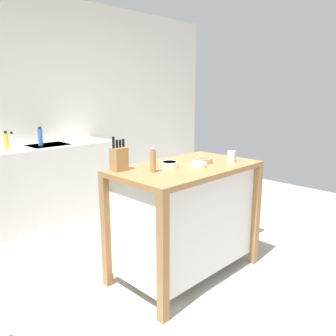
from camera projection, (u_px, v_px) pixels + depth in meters
The scene contains 15 objects.
ground_plane at pixel (203, 275), 2.82m from camera, with size 6.40×6.40×0.00m, color #ADA8A0.
wall_back at pixel (51, 106), 4.23m from camera, with size 5.40×0.10×2.60m, color silver.
kitchen_island at pixel (186, 215), 2.74m from camera, with size 1.18×0.68×0.92m.
knife_block at pixel (119, 158), 2.47m from camera, with size 0.11×0.09×0.25m.
bowl_stoneware_deep at pixel (170, 164), 2.61m from camera, with size 0.13×0.13×0.04m.
bowl_ceramic_small at pixel (204, 160), 2.76m from camera, with size 0.13×0.13×0.04m.
bowl_ceramic_wide at pixel (198, 164), 2.61m from camera, with size 0.13×0.13×0.04m.
drinking_cup at pixel (232, 156), 2.80m from camera, with size 0.07×0.07×0.09m.
pepper_grinder at pixel (153, 160), 2.43m from camera, with size 0.04×0.04×0.18m.
trash_bin at pixel (233, 210), 3.43m from camera, with size 0.36×0.28×0.63m.
sink_counter at pixel (50, 182), 4.00m from camera, with size 1.48×0.60×0.89m.
sink_faucet at pixel (41, 134), 3.98m from camera, with size 0.02×0.02×0.22m.
bottle_dish_soap at pixel (12, 140), 3.72m from camera, with size 0.05×0.05×0.17m.
bottle_spray_cleaner at pixel (40, 137), 3.79m from camera, with size 0.05×0.05×0.21m.
bottle_hand_soap at pixel (6, 141), 3.56m from camera, with size 0.05×0.05×0.19m.
Camera 1 is at (-2.02, -1.60, 1.49)m, focal length 36.41 mm.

